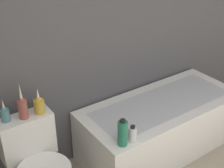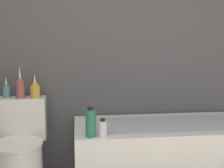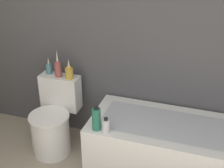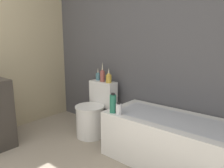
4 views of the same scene
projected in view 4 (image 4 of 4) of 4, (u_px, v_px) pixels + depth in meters
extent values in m
cube|color=#4C4C51|center=(137.00, 42.00, 2.89)|extent=(6.40, 0.06, 2.60)
cube|color=white|center=(177.00, 143.00, 2.30)|extent=(1.55, 0.68, 0.52)
cube|color=#B7BCC6|center=(178.00, 120.00, 2.25)|extent=(1.35, 0.48, 0.01)
cylinder|color=white|center=(90.00, 122.00, 3.02)|extent=(0.38, 0.38, 0.42)
cylinder|color=white|center=(90.00, 107.00, 2.98)|extent=(0.40, 0.40, 0.02)
cube|color=white|center=(103.00, 94.00, 3.16)|extent=(0.41, 0.17, 0.36)
cylinder|color=teal|center=(98.00, 77.00, 3.20)|extent=(0.06, 0.06, 0.10)
sphere|color=teal|center=(98.00, 74.00, 3.19)|extent=(0.04, 0.04, 0.04)
cone|color=beige|center=(98.00, 71.00, 3.18)|extent=(0.02, 0.02, 0.09)
cylinder|color=#994C47|center=(102.00, 76.00, 3.09)|extent=(0.07, 0.07, 0.15)
sphere|color=#994C47|center=(102.00, 71.00, 3.08)|extent=(0.04, 0.04, 0.04)
cone|color=beige|center=(102.00, 66.00, 3.07)|extent=(0.02, 0.02, 0.13)
cylinder|color=gold|center=(109.00, 79.00, 3.02)|extent=(0.08, 0.08, 0.11)
sphere|color=gold|center=(109.00, 75.00, 3.01)|extent=(0.05, 0.05, 0.05)
cone|color=beige|center=(109.00, 71.00, 3.00)|extent=(0.03, 0.03, 0.10)
cylinder|color=#267259|center=(113.00, 104.00, 2.45)|extent=(0.07, 0.07, 0.20)
cylinder|color=black|center=(113.00, 94.00, 2.42)|extent=(0.04, 0.04, 0.02)
cylinder|color=silver|center=(119.00, 109.00, 2.39)|extent=(0.06, 0.06, 0.12)
cylinder|color=black|center=(119.00, 103.00, 2.38)|extent=(0.03, 0.03, 0.02)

